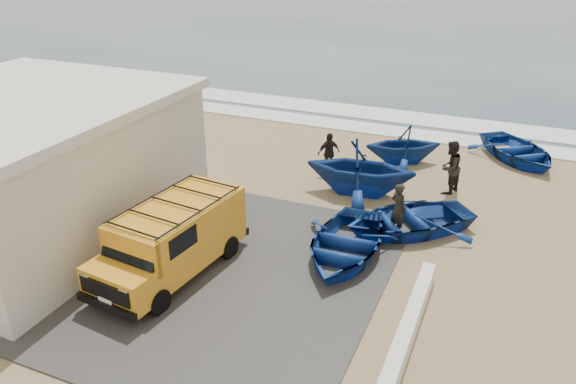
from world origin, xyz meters
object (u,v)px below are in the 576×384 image
(building, at_px, (20,166))
(boat_far_right, at_px, (518,150))
(boat_mid_left, at_px, (361,167))
(boat_far_left, at_px, (403,144))
(fisherman_front, at_px, (399,209))
(fisherman_middle, at_px, (450,167))
(parapet, at_px, (405,337))
(van, at_px, (173,237))
(boat_near_left, at_px, (345,243))
(fisherman_back, at_px, (329,153))
(boat_near_right, at_px, (408,219))

(building, height_order, boat_far_right, building)
(building, xyz_separation_m, boat_mid_left, (9.11, 6.68, -1.12))
(boat_mid_left, relative_size, boat_far_left, 1.28)
(fisherman_front, bearing_deg, fisherman_middle, -70.22)
(building, distance_m, parapet, 12.68)
(van, xyz_separation_m, fisherman_front, (5.25, 4.69, -0.26))
(boat_near_left, relative_size, boat_mid_left, 1.09)
(van, height_order, fisherman_back, van)
(van, relative_size, boat_near_left, 1.18)
(van, xyz_separation_m, fisherman_back, (1.58, 8.53, -0.30))
(van, distance_m, boat_far_right, 15.42)
(boat_far_left, relative_size, fisherman_front, 1.78)
(boat_near_right, bearing_deg, boat_far_right, 119.90)
(fisherman_middle, relative_size, fisherman_back, 1.21)
(fisherman_front, xyz_separation_m, fisherman_middle, (1.01, 3.79, 0.13))
(fisherman_back, bearing_deg, building, -179.62)
(boat_far_left, bearing_deg, building, -71.77)
(parapet, distance_m, fisherman_back, 10.46)
(boat_near_right, bearing_deg, boat_far_left, 154.47)
(van, xyz_separation_m, boat_near_left, (4.15, 2.68, -0.68))
(parapet, distance_m, van, 6.76)
(boat_far_right, distance_m, fisherman_front, 8.80)
(parapet, distance_m, boat_near_right, 5.65)
(boat_near_left, height_order, boat_mid_left, boat_mid_left)
(parapet, xyz_separation_m, van, (-6.68, 0.59, 0.85))
(van, distance_m, fisherman_back, 8.68)
(parapet, bearing_deg, fisherman_back, 119.24)
(building, relative_size, parapet, 1.57)
(van, distance_m, boat_far_left, 11.45)
(parapet, height_order, boat_far_right, boat_far_right)
(boat_far_right, bearing_deg, van, -160.12)
(building, relative_size, boat_mid_left, 2.38)
(boat_near_right, height_order, fisherman_middle, fisherman_middle)
(boat_mid_left, bearing_deg, parapet, -162.75)
(boat_near_right, distance_m, boat_far_left, 5.95)
(boat_mid_left, height_order, fisherman_middle, boat_mid_left)
(fisherman_middle, bearing_deg, building, -35.97)
(building, height_order, fisherman_middle, building)
(boat_mid_left, relative_size, boat_far_right, 0.93)
(parapet, relative_size, fisherman_front, 3.45)
(boat_near_left, xyz_separation_m, fisherman_front, (1.10, 2.01, 0.42))
(fisherman_middle, xyz_separation_m, fisherman_back, (-4.68, 0.05, -0.17))
(parapet, bearing_deg, boat_near_left, 127.74)
(boat_near_right, bearing_deg, fisherman_back, -172.04)
(boat_near_left, height_order, boat_near_right, boat_near_left)
(boat_mid_left, bearing_deg, building, 119.70)
(building, height_order, boat_mid_left, building)
(boat_near_right, distance_m, boat_far_right, 8.45)
(boat_far_left, distance_m, fisherman_front, 6.12)
(boat_near_left, relative_size, fisherman_middle, 2.15)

